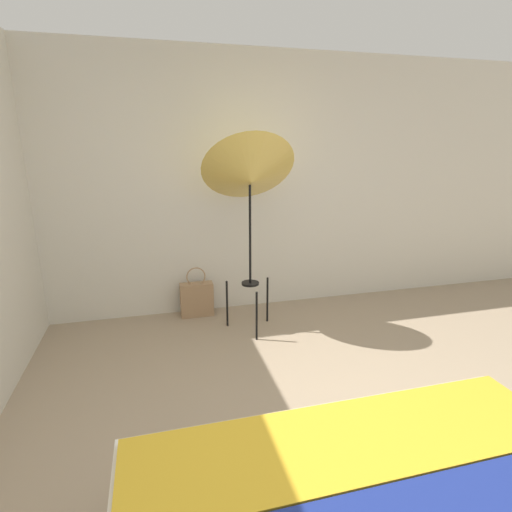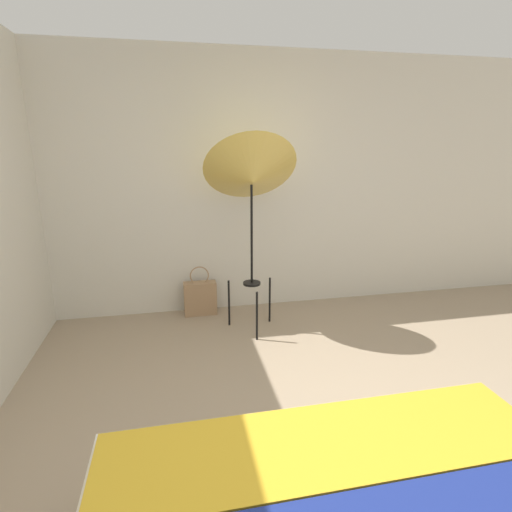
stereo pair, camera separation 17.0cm
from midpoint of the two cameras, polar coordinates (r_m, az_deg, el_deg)
ground_plane at (r=2.31m, az=6.45°, el=-32.44°), size 14.00×14.00×0.00m
wall_back at (r=4.10m, az=-6.30°, el=9.82°), size 8.00×0.05×2.60m
photo_umbrella at (r=3.52m, az=-2.30°, el=11.34°), size 0.83×0.71×1.82m
tote_bag at (r=4.17m, az=-9.61°, el=-6.06°), size 0.33×0.13×0.52m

